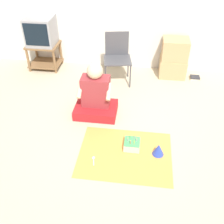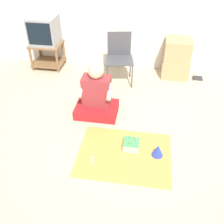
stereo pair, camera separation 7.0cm
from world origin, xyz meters
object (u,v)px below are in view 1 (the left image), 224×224
Objects in this scene: book_pile at (195,78)px; person_seated at (96,96)px; cardboard_box_stack at (174,58)px; tv at (41,31)px; folding_chair at (117,54)px; birthday_cake at (132,144)px; party_hat_blue at (158,149)px.

book_pile is 0.19× the size of person_seated.
tv is at bearing -179.99° from cardboard_box_stack.
tv is at bearing 167.93° from folding_chair.
tv is at bearing 178.03° from book_pile.
folding_chair is 1.04m from cardboard_box_stack.
tv reaches higher than birthday_cake.
party_hat_blue reaches higher than book_pile.
cardboard_box_stack is 2.08m from party_hat_blue.
person_seated is at bearing -131.92° from cardboard_box_stack.
tv reaches higher than folding_chair.
folding_chair is 5.11× the size of book_pile.
tv is at bearing 133.01° from person_seated.
book_pile is 0.82× the size of birthday_cake.
person_seated is (-1.58, -1.21, 0.27)m from book_pile.
birthday_cake is (1.80, -1.97, -0.65)m from tv.
folding_chair reaches higher than book_pile.
folding_chair is 5.34× the size of party_hat_blue.
tv reaches higher than cardboard_box_stack.
person_seated is 4.39× the size of birthday_cake.
book_pile is (2.80, -0.10, -0.69)m from tv.
folding_chair is at bearing 103.04° from birthday_cake.
tv reaches higher than book_pile.
tv is 2.42m from cardboard_box_stack.
cardboard_box_stack is 4.17× the size of book_pile.
person_seated is (-1.17, -1.31, -0.04)m from cardboard_box_stack.
book_pile is at bearing 8.41° from folding_chair.
folding_chair reaches higher than party_hat_blue.
book_pile is (1.39, 0.21, -0.46)m from folding_chair.
party_hat_blue is at bearing -67.64° from folding_chair.
birthday_cake is at bearing -118.09° from book_pile.
birthday_cake is 1.27× the size of party_hat_blue.
cardboard_box_stack is (2.39, 0.00, -0.38)m from tv.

